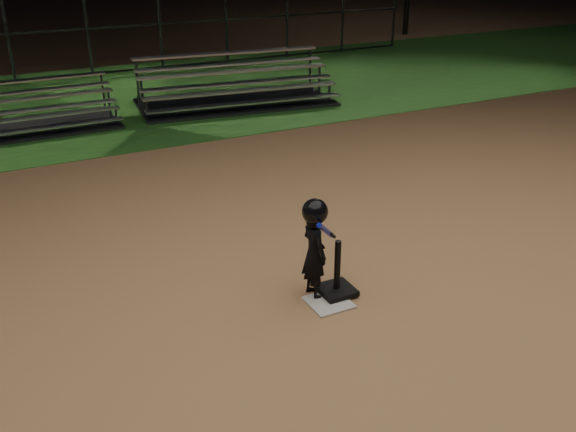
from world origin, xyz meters
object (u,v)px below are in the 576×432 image
at_px(bleacher_right, 236,95).
at_px(batting_tee, 337,284).
at_px(child_batter, 314,246).
at_px(home_plate, 329,302).
at_px(bleacher_left, 23,122).

bearing_deg(bleacher_right, batting_tee, -98.43).
distance_m(batting_tee, child_batter, 0.55).
height_order(home_plate, batting_tee, batting_tee).
bearing_deg(child_batter, batting_tee, -115.45).
relative_size(home_plate, bleacher_left, 0.12).
relative_size(child_batter, bleacher_right, 0.25).
relative_size(batting_tee, bleacher_right, 0.14).
xyz_separation_m(home_plate, batting_tee, (0.17, 0.13, 0.12)).
height_order(batting_tee, bleacher_right, bleacher_right).
bearing_deg(bleacher_left, child_batter, -75.73).
distance_m(home_plate, child_batter, 0.66).
bearing_deg(home_plate, bleacher_right, 74.32).
relative_size(home_plate, batting_tee, 0.69).
xyz_separation_m(bleacher_left, bleacher_right, (4.63, -0.01, 0.04)).
bearing_deg(home_plate, child_batter, 105.91).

